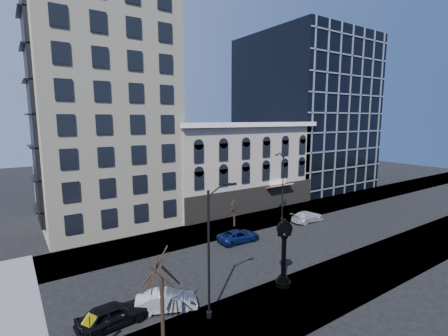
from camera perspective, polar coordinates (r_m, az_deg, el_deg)
ground at (r=30.96m, az=1.12°, el=-16.08°), size 160.00×160.00×0.00m
sidewalk_far at (r=37.27m, az=-6.13°, el=-11.64°), size 160.00×6.00×0.12m
sidewalk_near at (r=25.56m, az=12.31°, el=-21.84°), size 160.00×6.00×0.12m
cream_tower at (r=43.54m, az=-21.13°, el=16.49°), size 15.90×15.40×42.50m
victorian_row at (r=48.54m, az=1.93°, el=0.40°), size 22.60×11.19×12.50m
glass_office at (r=65.21m, az=13.85°, el=9.31°), size 20.00×20.15×28.00m
street_clock at (r=26.18m, az=10.46°, el=-14.89°), size 1.22×1.22×5.38m
street_lamp_near at (r=20.75m, az=-1.23°, el=-8.30°), size 2.33×0.39×8.98m
street_lamp_far at (r=40.53m, az=9.98°, el=-0.15°), size 2.22×1.00×8.91m
bare_tree_near at (r=18.90m, az=-11.03°, el=-16.10°), size 3.83×3.83×6.57m
bare_tree_far at (r=38.97m, az=1.83°, el=-6.27°), size 2.17×2.17×3.73m
warning_sign at (r=20.40m, az=-22.53°, el=-24.47°), size 0.87×0.31×2.75m
car_near_a at (r=23.45m, az=-18.99°, el=-23.17°), size 4.57×2.16×1.51m
car_near_b at (r=24.17m, az=-10.09°, el=-21.99°), size 4.38×2.95×1.37m
car_far_a at (r=35.19m, az=2.57°, el=-11.83°), size 4.74×2.33×1.29m
car_far_b at (r=42.91m, az=14.48°, el=-8.26°), size 4.66×1.91×1.35m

